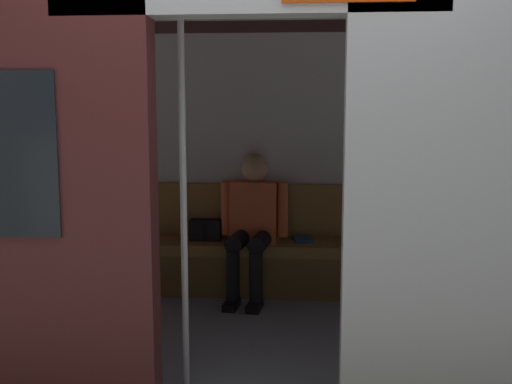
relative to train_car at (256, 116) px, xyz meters
name	(u,v)px	position (x,y,z in m)	size (l,w,h in m)	color
train_car	(256,116)	(0.00, 0.00, 0.00)	(6.40, 2.65, 2.26)	silver
bench_seat	(272,255)	(-0.05, -0.99, -1.15)	(3.39, 0.44, 0.43)	olive
person_seated	(253,217)	(0.10, -0.94, -0.83)	(0.55, 0.71, 1.16)	#CC5933
handbag	(206,230)	(0.51, -1.06, -0.96)	(0.26, 0.15, 0.17)	black
book	(303,239)	(-0.30, -1.08, -1.04)	(0.15, 0.22, 0.03)	#26598C
grab_pole_door	(183,199)	(0.32, 0.77, -0.42)	(0.04, 0.04, 2.12)	silver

